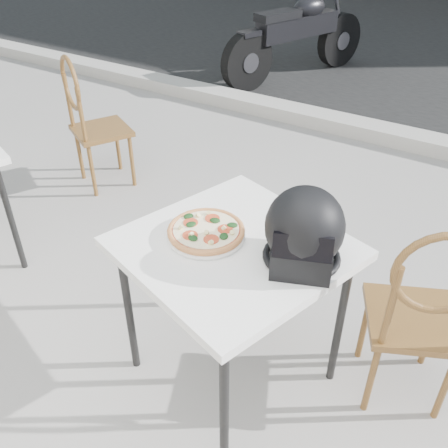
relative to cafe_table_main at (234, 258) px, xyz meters
The scene contains 9 objects.
ground 0.70m from the cafe_table_main, 54.93° to the right, with size 80.00×80.00×0.00m, color #9E9A95.
curb 2.88m from the cafe_table_main, 87.38° to the left, with size 30.00×0.25×0.12m, color #A9A69E.
cafe_table_main is the anchor object (origin of this frame).
plate 0.14m from the cafe_table_main, behind, with size 0.35×0.35×0.02m.
pizza 0.15m from the cafe_table_main, behind, with size 0.38×0.38×0.04m.
helmet 0.33m from the cafe_table_main, ahead, with size 0.37×0.38×0.29m.
cafe_chair_main 0.74m from the cafe_table_main, 20.73° to the left, with size 0.48×0.48×0.95m.
cafe_chair_side 1.97m from the cafe_table_main, 151.18° to the left, with size 0.50×0.50×0.96m.
motorcycle 4.23m from the cafe_table_main, 111.45° to the left, with size 0.84×1.93×1.01m.
Camera 1 is at (0.64, -1.12, 1.87)m, focal length 40.00 mm.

